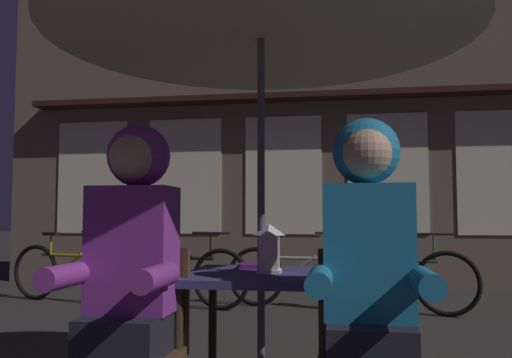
{
  "coord_description": "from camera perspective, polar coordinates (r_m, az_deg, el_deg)",
  "views": [
    {
      "loc": [
        0.38,
        -2.52,
        1.01
      ],
      "look_at": [
        0.0,
        -0.15,
        1.17
      ],
      "focal_mm": 37.41,
      "sensor_mm": 36.0,
      "label": 1
    }
  ],
  "objects": [
    {
      "name": "bicycle_fourth",
      "position": [
        5.83,
        14.65,
        -10.36
      ],
      "size": [
        1.65,
        0.42,
        0.84
      ],
      "color": "black",
      "rests_on": "ground_plane"
    },
    {
      "name": "person_left_hooded",
      "position": [
        2.27,
        -13.29,
        -7.93
      ],
      "size": [
        0.45,
        0.56,
        1.4
      ],
      "color": "black",
      "rests_on": "ground_plane"
    },
    {
      "name": "cafe_table",
      "position": [
        2.58,
        0.55,
        -12.21
      ],
      "size": [
        0.72,
        0.72,
        0.74
      ],
      "color": "navy",
      "rests_on": "ground_plane"
    },
    {
      "name": "lantern",
      "position": [
        2.53,
        1.42,
        -7.28
      ],
      "size": [
        0.11,
        0.11,
        0.23
      ],
      "color": "white",
      "rests_on": "cafe_table"
    },
    {
      "name": "bicycle_nearest",
      "position": [
        6.74,
        -19.36,
        -9.39
      ],
      "size": [
        1.65,
        0.41,
        0.84
      ],
      "color": "black",
      "rests_on": "ground_plane"
    },
    {
      "name": "bicycle_second",
      "position": [
        6.06,
        -8.33,
        -10.21
      ],
      "size": [
        1.66,
        0.35,
        0.84
      ],
      "color": "black",
      "rests_on": "ground_plane"
    },
    {
      "name": "patio_umbrella",
      "position": [
        2.76,
        0.53,
        18.43
      ],
      "size": [
        2.1,
        2.1,
        2.31
      ],
      "color": "#4C4C51",
      "rests_on": "ground_plane"
    },
    {
      "name": "bicycle_third",
      "position": [
        5.97,
        4.73,
        -10.33
      ],
      "size": [
        1.67,
        0.27,
        0.84
      ],
      "color": "black",
      "rests_on": "ground_plane"
    },
    {
      "name": "person_right_hooded",
      "position": [
        2.1,
        11.95,
        -8.26
      ],
      "size": [
        0.45,
        0.56,
        1.4
      ],
      "color": "black",
      "rests_on": "ground_plane"
    },
    {
      "name": "chair_right",
      "position": [
        2.22,
        12.02,
        -17.4
      ],
      "size": [
        0.4,
        0.4,
        0.87
      ],
      "color": "#513823",
      "rests_on": "ground_plane"
    },
    {
      "name": "chair_left",
      "position": [
        2.37,
        -12.89,
        -16.47
      ],
      "size": [
        0.4,
        0.4,
        0.87
      ],
      "color": "#513823",
      "rests_on": "ground_plane"
    },
    {
      "name": "shopfront_building",
      "position": [
        8.19,
        8.33,
        10.78
      ],
      "size": [
        10.0,
        0.93,
        6.2
      ],
      "color": "#6B5B4C",
      "rests_on": "ground_plane"
    },
    {
      "name": "book",
      "position": [
        2.76,
        0.28,
        -9.28
      ],
      "size": [
        0.21,
        0.15,
        0.02
      ],
      "primitive_type": "cube",
      "rotation": [
        0.0,
        0.0,
        0.06
      ],
      "color": "#661E7A",
      "rests_on": "cafe_table"
    }
  ]
}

